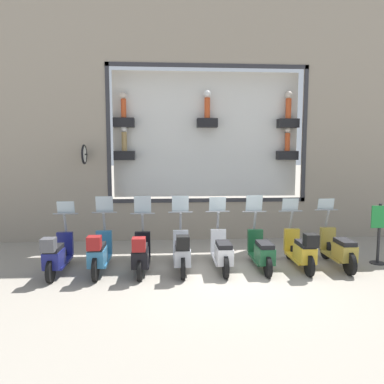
{
  "coord_description": "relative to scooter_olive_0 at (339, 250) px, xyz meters",
  "views": [
    {
      "loc": [
        -8.06,
        1.29,
        2.79
      ],
      "look_at": [
        1.8,
        0.61,
        1.68
      ],
      "focal_mm": 35.0,
      "sensor_mm": 36.0,
      "label": 1
    }
  ],
  "objects": [
    {
      "name": "scooter_green_2",
      "position": [
        -0.0,
        1.87,
        -0.01
      ],
      "size": [
        1.79,
        0.6,
        1.66
      ],
      "color": "black",
      "rests_on": "ground_plane"
    },
    {
      "name": "ground_plane",
      "position": [
        -0.35,
        2.79,
        -0.44
      ],
      "size": [
        120.0,
        120.0,
        0.0
      ],
      "primitive_type": "plane",
      "color": "gray"
    },
    {
      "name": "building_facade",
      "position": [
        3.25,
        2.79,
        3.84
      ],
      "size": [
        1.21,
        36.0,
        8.4
      ],
      "color": "gray",
      "rests_on": "ground_plane"
    },
    {
      "name": "scooter_yellow_1",
      "position": [
        -0.07,
        0.93,
        0.03
      ],
      "size": [
        1.8,
        0.61,
        1.57
      ],
      "color": "black",
      "rests_on": "ground_plane"
    },
    {
      "name": "scooter_navy_7",
      "position": [
        -0.07,
        6.54,
        0.03
      ],
      "size": [
        1.8,
        0.61,
        1.55
      ],
      "color": "black",
      "rests_on": "ground_plane"
    },
    {
      "name": "scooter_silver_4",
      "position": [
        -0.06,
        3.74,
        0.03
      ],
      "size": [
        1.8,
        0.6,
        1.67
      ],
      "color": "black",
      "rests_on": "ground_plane"
    },
    {
      "name": "shop_sign_post",
      "position": [
        0.24,
        -1.11,
        0.36
      ],
      "size": [
        0.36,
        0.45,
        1.5
      ],
      "color": "#232326",
      "rests_on": "ground_plane"
    },
    {
      "name": "scooter_teal_6",
      "position": [
        -0.06,
        5.61,
        0.04
      ],
      "size": [
        1.8,
        0.61,
        1.67
      ],
      "color": "black",
      "rests_on": "ground_plane"
    },
    {
      "name": "scooter_white_3",
      "position": [
        -0.0,
        2.8,
        -0.0
      ],
      "size": [
        1.8,
        0.61,
        1.62
      ],
      "color": "black",
      "rests_on": "ground_plane"
    },
    {
      "name": "scooter_olive_0",
      "position": [
        0.0,
        0.0,
        0.0
      ],
      "size": [
        1.81,
        0.61,
        1.56
      ],
      "color": "black",
      "rests_on": "ground_plane"
    },
    {
      "name": "scooter_black_5",
      "position": [
        -0.07,
        4.67,
        0.02
      ],
      "size": [
        1.79,
        0.61,
        1.67
      ],
      "color": "black",
      "rests_on": "ground_plane"
    }
  ]
}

